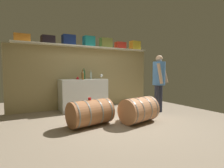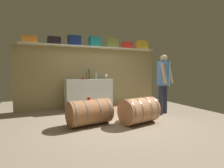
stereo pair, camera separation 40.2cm
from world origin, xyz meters
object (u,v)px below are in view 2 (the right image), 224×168
(toolcase_navy, at_px, (74,41))
(red_funnel, at_px, (83,78))
(toolcase_yellow, at_px, (142,45))
(work_cabinet, at_px, (88,94))
(wine_bottle_green, at_px, (89,74))
(wine_barrel_far, at_px, (139,110))
(wine_barrel_near, at_px, (90,112))
(wine_glass, at_px, (106,76))
(winemaker_pouring, at_px, (164,78))
(toolcase_orange, at_px, (30,39))
(toolcase_black, at_px, (54,41))
(toolcase_olive, at_px, (112,43))
(wine_bottle_clear, at_px, (96,75))
(toolcase_teal, at_px, (94,42))
(tasting_cup, at_px, (89,98))
(toolcase_red, at_px, (127,45))
(wine_bottle_amber, at_px, (87,75))

(toolcase_navy, xyz_separation_m, red_funnel, (0.22, -0.13, -1.13))
(toolcase_yellow, relative_size, work_cabinet, 0.25)
(wine_bottle_green, bearing_deg, wine_barrel_far, -71.61)
(toolcase_navy, bearing_deg, wine_barrel_near, -91.98)
(wine_glass, distance_m, winemaker_pouring, 1.72)
(toolcase_orange, distance_m, red_funnel, 1.83)
(toolcase_black, distance_m, toolcase_olive, 1.85)
(toolcase_orange, distance_m, wine_bottle_clear, 2.14)
(toolcase_black, bearing_deg, wine_glass, -20.02)
(toolcase_orange, relative_size, toolcase_olive, 1.02)
(winemaker_pouring, bearing_deg, wine_bottle_green, -65.89)
(toolcase_teal, xyz_separation_m, tasting_cup, (-0.73, -1.83, -1.53))
(toolcase_black, height_order, winemaker_pouring, toolcase_black)
(wine_bottle_clear, bearing_deg, wine_bottle_green, -162.09)
(toolcase_orange, distance_m, winemaker_pouring, 3.86)
(wine_barrel_far, bearing_deg, toolcase_olive, 71.87)
(toolcase_red, distance_m, wine_barrel_near, 3.18)
(toolcase_olive, distance_m, wine_bottle_green, 1.39)
(toolcase_olive, height_order, wine_barrel_far, toolcase_olive)
(tasting_cup, bearing_deg, toolcase_navy, 87.45)
(toolcase_black, height_order, toolcase_teal, toolcase_teal)
(toolcase_teal, bearing_deg, wine_barrel_near, -113.27)
(toolcase_teal, xyz_separation_m, wine_bottle_green, (-0.27, -0.28, -1.04))
(toolcase_olive, height_order, toolcase_red, toolcase_olive)
(toolcase_navy, height_order, toolcase_teal, toolcase_teal)
(work_cabinet, relative_size, wine_bottle_clear, 5.10)
(wine_bottle_clear, xyz_separation_m, wine_barrel_far, (0.36, -1.95, -0.76))
(toolcase_black, distance_m, wine_bottle_amber, 1.40)
(toolcase_navy, xyz_separation_m, wine_bottle_amber, (0.28, -0.42, -1.05))
(toolcase_navy, relative_size, work_cabinet, 0.26)
(toolcase_yellow, relative_size, winemaker_pouring, 0.22)
(toolcase_black, bearing_deg, toolcase_navy, -3.74)
(wine_bottle_green, bearing_deg, wine_glass, -16.98)
(wine_barrel_far, bearing_deg, toolcase_yellow, 44.53)
(toolcase_black, height_order, red_funnel, toolcase_black)
(red_funnel, bearing_deg, wine_glass, -24.25)
(toolcase_yellow, bearing_deg, toolcase_olive, 178.99)
(toolcase_orange, height_order, wine_bottle_clear, toolcase_orange)
(wine_barrel_near, bearing_deg, wine_bottle_clear, 57.85)
(toolcase_yellow, xyz_separation_m, work_cabinet, (-2.09, -0.21, -1.65))
(toolcase_olive, xyz_separation_m, wine_barrel_near, (-1.32, -1.83, -1.83))
(wine_bottle_amber, bearing_deg, wine_barrel_far, -67.48)
(toolcase_navy, bearing_deg, toolcase_olive, 0.07)
(toolcase_red, height_order, wine_bottle_green, toolcase_red)
(toolcase_olive, xyz_separation_m, toolcase_red, (0.57, 0.00, -0.04))
(wine_bottle_green, relative_size, wine_barrel_far, 0.36)
(toolcase_yellow, distance_m, tasting_cup, 3.48)
(toolcase_red, bearing_deg, tasting_cup, -134.62)
(wine_barrel_near, bearing_deg, wine_bottle_green, 65.09)
(toolcase_olive, xyz_separation_m, tasting_cup, (-1.34, -1.83, -1.53))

